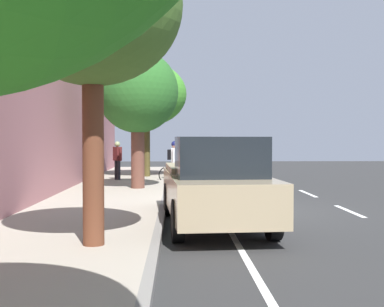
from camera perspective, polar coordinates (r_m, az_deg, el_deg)
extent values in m
plane|color=#2C2C2C|center=(13.71, 5.26, -6.32)|extent=(55.93, 55.93, 0.00)
cube|color=#9E9687|center=(13.76, -10.65, -5.99)|extent=(3.35, 34.95, 0.15)
cube|color=gray|center=(13.60, -3.28, -6.05)|extent=(0.16, 34.95, 0.15)
cube|color=white|center=(30.25, 6.90, -1.89)|extent=(0.14, 2.20, 0.01)
cube|color=white|center=(26.11, 8.28, -2.47)|extent=(0.14, 2.20, 0.01)
cube|color=white|center=(22.00, 10.19, -3.27)|extent=(0.14, 2.20, 0.01)
cube|color=white|center=(17.94, 12.97, -4.43)|extent=(0.14, 2.20, 0.01)
cube|color=white|center=(13.94, 17.38, -6.24)|extent=(0.14, 2.20, 0.01)
cube|color=white|center=(13.65, 2.93, -6.33)|extent=(0.12, 34.95, 0.01)
cube|color=#A86B71|center=(14.07, -18.50, 3.77)|extent=(0.50, 34.95, 4.88)
cube|color=slate|center=(25.41, 0.17, -0.82)|extent=(2.05, 4.76, 0.90)
cube|color=black|center=(25.39, 0.17, 1.05)|extent=(1.77, 3.15, 0.76)
cylinder|color=black|center=(23.99, -1.92, -1.93)|extent=(0.24, 0.77, 0.76)
cylinder|color=black|center=(23.99, 2.26, -1.93)|extent=(0.24, 0.77, 0.76)
cylinder|color=black|center=(26.90, -1.70, -1.53)|extent=(0.24, 0.77, 0.76)
cylinder|color=black|center=(26.90, 2.03, -1.53)|extent=(0.24, 0.77, 0.76)
cube|color=tan|center=(11.04, 2.46, -4.35)|extent=(2.32, 5.42, 0.80)
cube|color=black|center=(10.06, 3.21, -0.38)|extent=(1.82, 1.61, 0.80)
cube|color=tan|center=(12.18, 1.68, -1.60)|extent=(2.04, 2.77, 0.12)
cylinder|color=black|center=(9.37, -1.62, -7.61)|extent=(0.27, 0.81, 0.80)
cylinder|color=black|center=(9.66, 9.20, -7.34)|extent=(0.27, 0.81, 0.80)
cylinder|color=black|center=(12.62, -2.67, -5.18)|extent=(0.27, 0.81, 0.80)
cylinder|color=black|center=(12.84, 5.43, -5.07)|extent=(0.27, 0.81, 0.80)
torus|color=black|center=(21.37, -0.06, -2.44)|extent=(0.71, 0.05, 0.71)
torus|color=black|center=(21.38, -2.85, -2.44)|extent=(0.71, 0.05, 0.71)
cylinder|color=#1926A5|center=(21.36, -1.11, -2.21)|extent=(0.65, 0.04, 0.53)
cylinder|color=#1926A5|center=(21.36, -2.08, -2.23)|extent=(0.14, 0.04, 0.49)
cylinder|color=#1926A5|center=(21.35, -1.25, -1.56)|extent=(0.73, 0.04, 0.05)
cylinder|color=#1926A5|center=(21.38, -2.40, -2.66)|extent=(0.35, 0.04, 0.19)
cylinder|color=#1926A5|center=(21.36, -2.54, -2.01)|extent=(0.26, 0.04, 0.34)
cylinder|color=#1926A5|center=(21.36, -0.16, -1.99)|extent=(0.11, 0.04, 0.35)
cube|color=black|center=(21.35, -2.22, -1.48)|extent=(0.24, 0.10, 0.05)
cylinder|color=black|center=(21.34, -0.27, -1.37)|extent=(0.03, 0.46, 0.03)
cylinder|color=#C6B284|center=(21.71, -2.04, -2.16)|extent=(0.15, 0.15, 0.88)
cylinder|color=#C6B284|center=(21.91, -1.94, -2.13)|extent=(0.15, 0.15, 0.88)
cube|color=white|center=(21.77, -1.99, -0.18)|extent=(0.29, 0.41, 0.62)
cylinder|color=white|center=(21.52, -2.12, -0.29)|extent=(0.10, 0.10, 0.59)
cylinder|color=white|center=(22.03, -1.87, -0.24)|extent=(0.10, 0.10, 0.59)
sphere|color=tan|center=(21.76, -1.99, 0.95)|extent=(0.25, 0.25, 0.25)
sphere|color=navy|center=(21.76, -1.99, 1.07)|extent=(0.27, 0.27, 0.27)
cube|color=black|center=(21.81, -2.51, -0.13)|extent=(0.23, 0.33, 0.44)
cylinder|color=#4C4120|center=(23.32, -5.13, 0.83)|extent=(0.29, 0.29, 2.79)
ellipsoid|color=#3F8C2A|center=(23.40, -5.14, 6.72)|extent=(3.66, 3.66, 2.93)
cylinder|color=brown|center=(17.89, -6.16, 0.28)|extent=(0.47, 0.47, 2.62)
ellipsoid|color=#296224|center=(17.96, -6.18, 6.99)|extent=(2.87, 2.87, 2.92)
cylinder|color=brown|center=(8.46, -11.12, 0.37)|extent=(0.35, 0.35, 3.14)
ellipsoid|color=#416727|center=(8.74, -11.22, 16.24)|extent=(2.97, 2.97, 2.66)
cylinder|color=black|center=(21.71, -8.56, -1.86)|extent=(0.15, 0.15, 0.82)
cylinder|color=black|center=(21.53, -8.30, -1.88)|extent=(0.15, 0.15, 0.82)
cube|color=#591E1E|center=(21.59, -8.44, -0.02)|extent=(0.41, 0.44, 0.58)
cylinder|color=#591E1E|center=(21.82, -8.78, -0.08)|extent=(0.10, 0.10, 0.55)
cylinder|color=#591E1E|center=(21.36, -8.10, -0.11)|extent=(0.10, 0.10, 0.55)
sphere|color=#929D6A|center=(21.58, -8.45, 1.06)|extent=(0.23, 0.23, 0.23)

